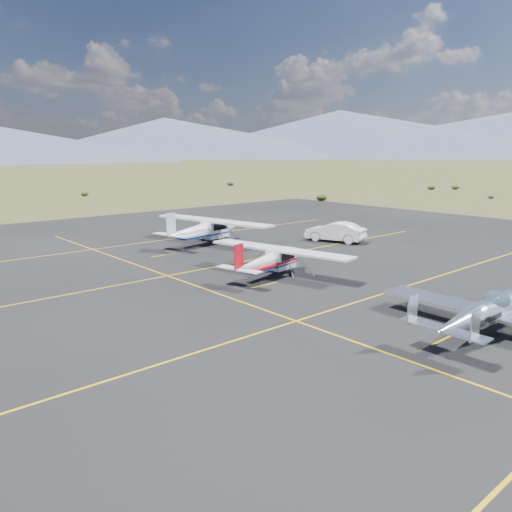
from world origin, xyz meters
name	(u,v)px	position (x,y,z in m)	size (l,w,h in m)	color
ground	(409,305)	(0.00, 0.00, 0.00)	(1600.00, 1600.00, 0.00)	#383D1C
apron	(306,278)	(0.00, 7.00, 0.00)	(72.00, 72.00, 0.02)	black
aircraft_low_wing	(486,312)	(-1.49, -4.41, 1.04)	(7.13, 9.98, 2.18)	silver
aircraft_cessna	(270,259)	(-1.46, 8.63, 1.11)	(6.22, 9.87, 2.49)	white
aircraft_plain	(204,229)	(1.73, 20.06, 1.30)	(7.27, 11.59, 2.93)	white
sedan	(335,232)	(10.83, 13.89, 0.83)	(1.75, 5.01, 1.65)	white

